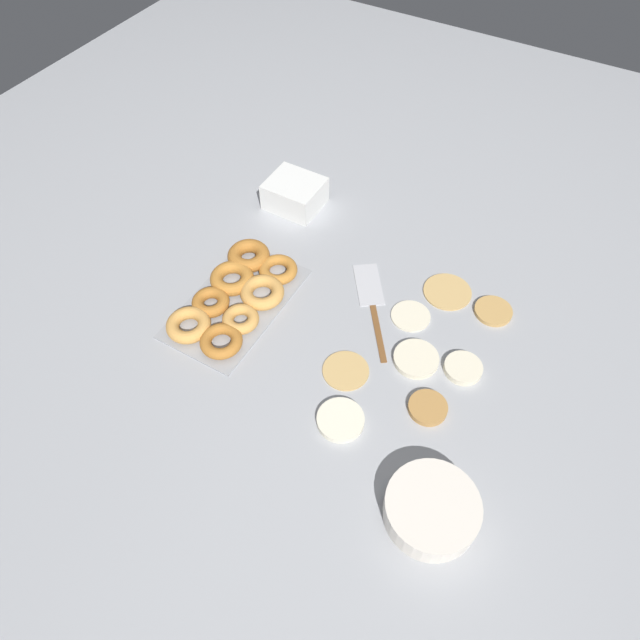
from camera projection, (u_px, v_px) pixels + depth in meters
ground_plane at (360, 338)px, 1.28m from camera, size 3.00×3.00×0.00m
pancake_0 at (416, 359)px, 1.24m from camera, size 0.10×0.10×0.01m
pancake_1 at (448, 291)px, 1.36m from camera, size 0.12×0.12×0.01m
pancake_2 at (493, 311)px, 1.32m from camera, size 0.09×0.09×0.01m
pancake_3 at (428, 408)px, 1.17m from camera, size 0.08×0.08×0.01m
pancake_4 at (340, 420)px, 1.15m from camera, size 0.10×0.10×0.02m
pancake_5 at (463, 368)px, 1.22m from camera, size 0.08×0.08×0.02m
pancake_6 at (411, 315)px, 1.32m from camera, size 0.09×0.09×0.01m
pancake_7 at (346, 370)px, 1.22m from camera, size 0.10×0.10×0.01m
donut_tray at (236, 295)px, 1.34m from camera, size 0.35×0.21×0.04m
batter_bowl at (431, 509)px, 1.02m from camera, size 0.17×0.17×0.05m
container_stack at (295, 194)px, 1.53m from camera, size 0.13×0.14×0.07m
spatula at (371, 294)px, 1.36m from camera, size 0.26×0.20×0.01m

